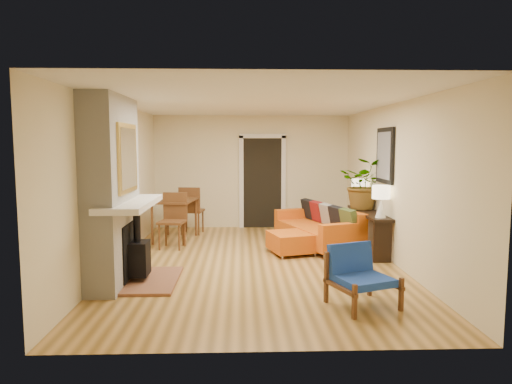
{
  "coord_description": "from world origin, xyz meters",
  "views": [
    {
      "loc": [
        -0.25,
        -7.35,
        1.94
      ],
      "look_at": [
        0.0,
        0.2,
        1.15
      ],
      "focal_mm": 32.0,
      "sensor_mm": 36.0,
      "label": 1
    }
  ],
  "objects_px": {
    "dining_table": "(179,207)",
    "houseplant": "(365,184)",
    "sofa": "(321,227)",
    "console_table": "(369,220)",
    "ottoman": "(292,241)",
    "lamp_near": "(381,198)",
    "blue_chair": "(358,272)",
    "lamp_far": "(359,189)"
  },
  "relations": [
    {
      "from": "dining_table",
      "to": "houseplant",
      "type": "distance_m",
      "value": 3.69
    },
    {
      "from": "sofa",
      "to": "dining_table",
      "type": "relative_size",
      "value": 1.15
    },
    {
      "from": "dining_table",
      "to": "console_table",
      "type": "relative_size",
      "value": 1.06
    },
    {
      "from": "ottoman",
      "to": "console_table",
      "type": "height_order",
      "value": "console_table"
    },
    {
      "from": "lamp_near",
      "to": "sofa",
      "type": "bearing_deg",
      "value": 124.59
    },
    {
      "from": "lamp_near",
      "to": "blue_chair",
      "type": "bearing_deg",
      "value": -113.56
    },
    {
      "from": "blue_chair",
      "to": "houseplant",
      "type": "xyz_separation_m",
      "value": [
        0.89,
        3.05,
        0.81
      ]
    },
    {
      "from": "dining_table",
      "to": "console_table",
      "type": "xyz_separation_m",
      "value": [
        3.58,
        -1.05,
        -0.1
      ]
    },
    {
      "from": "ottoman",
      "to": "sofa",
      "type": "bearing_deg",
      "value": 45.27
    },
    {
      "from": "ottoman",
      "to": "lamp_far",
      "type": "bearing_deg",
      "value": 31.62
    },
    {
      "from": "sofa",
      "to": "console_table",
      "type": "bearing_deg",
      "value": -29.65
    },
    {
      "from": "blue_chair",
      "to": "console_table",
      "type": "bearing_deg",
      "value": 71.96
    },
    {
      "from": "console_table",
      "to": "houseplant",
      "type": "bearing_deg",
      "value": 92.04
    },
    {
      "from": "ottoman",
      "to": "lamp_near",
      "type": "distance_m",
      "value": 1.73
    },
    {
      "from": "dining_table",
      "to": "lamp_near",
      "type": "relative_size",
      "value": 3.62
    },
    {
      "from": "console_table",
      "to": "lamp_far",
      "type": "xyz_separation_m",
      "value": [
        0.0,
        0.7,
        0.49
      ]
    },
    {
      "from": "ottoman",
      "to": "dining_table",
      "type": "height_order",
      "value": "dining_table"
    },
    {
      "from": "blue_chair",
      "to": "console_table",
      "type": "height_order",
      "value": "blue_chair"
    },
    {
      "from": "console_table",
      "to": "lamp_far",
      "type": "bearing_deg",
      "value": 90.0
    },
    {
      "from": "dining_table",
      "to": "lamp_far",
      "type": "height_order",
      "value": "lamp_far"
    },
    {
      "from": "dining_table",
      "to": "sofa",
      "type": "bearing_deg",
      "value": -12.13
    },
    {
      "from": "blue_chair",
      "to": "lamp_far",
      "type": "height_order",
      "value": "lamp_far"
    },
    {
      "from": "ottoman",
      "to": "blue_chair",
      "type": "height_order",
      "value": "blue_chair"
    },
    {
      "from": "blue_chair",
      "to": "dining_table",
      "type": "xyz_separation_m",
      "value": [
        -2.68,
        3.82,
        0.28
      ]
    },
    {
      "from": "lamp_far",
      "to": "dining_table",
      "type": "bearing_deg",
      "value": 174.4
    },
    {
      "from": "blue_chair",
      "to": "sofa",
      "type": "bearing_deg",
      "value": 88.11
    },
    {
      "from": "blue_chair",
      "to": "ottoman",
      "type": "bearing_deg",
      "value": 101.04
    },
    {
      "from": "ottoman",
      "to": "lamp_near",
      "type": "bearing_deg",
      "value": -20.74
    },
    {
      "from": "lamp_near",
      "to": "lamp_far",
      "type": "height_order",
      "value": "same"
    },
    {
      "from": "ottoman",
      "to": "console_table",
      "type": "relative_size",
      "value": 0.5
    },
    {
      "from": "dining_table",
      "to": "lamp_near",
      "type": "distance_m",
      "value": 4.0
    },
    {
      "from": "ottoman",
      "to": "lamp_far",
      "type": "height_order",
      "value": "lamp_far"
    },
    {
      "from": "ottoman",
      "to": "console_table",
      "type": "xyz_separation_m",
      "value": [
        1.41,
        0.17,
        0.36
      ]
    },
    {
      "from": "dining_table",
      "to": "lamp_far",
      "type": "distance_m",
      "value": 3.62
    },
    {
      "from": "ottoman",
      "to": "houseplant",
      "type": "xyz_separation_m",
      "value": [
        1.4,
        0.45,
        0.99
      ]
    },
    {
      "from": "ottoman",
      "to": "houseplant",
      "type": "relative_size",
      "value": 0.96
    },
    {
      "from": "houseplant",
      "to": "lamp_far",
      "type": "bearing_deg",
      "value": 88.63
    },
    {
      "from": "lamp_far",
      "to": "sofa",
      "type": "bearing_deg",
      "value": -162.69
    },
    {
      "from": "sofa",
      "to": "lamp_far",
      "type": "xyz_separation_m",
      "value": [
        0.79,
        0.25,
        0.71
      ]
    },
    {
      "from": "blue_chair",
      "to": "lamp_near",
      "type": "xyz_separation_m",
      "value": [
        0.9,
        2.07,
        0.67
      ]
    },
    {
      "from": "dining_table",
      "to": "lamp_near",
      "type": "height_order",
      "value": "lamp_near"
    },
    {
      "from": "blue_chair",
      "to": "lamp_far",
      "type": "distance_m",
      "value": 3.64
    }
  ]
}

